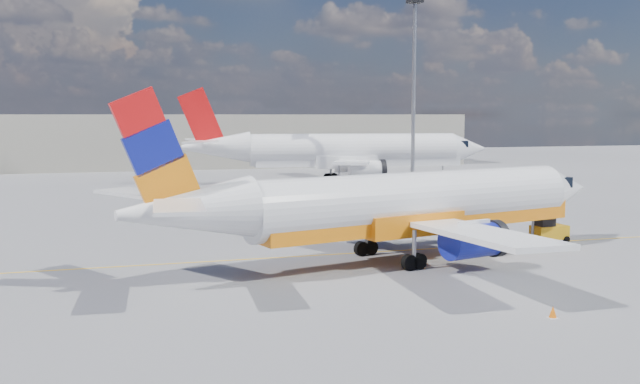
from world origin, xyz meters
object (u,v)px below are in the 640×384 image
object	(u,v)px
gse_tug	(548,230)
second_jet	(343,152)
main_jet	(402,205)
traffic_cone	(553,312)

from	to	relation	value
gse_tug	second_jet	bearing A→B (deg)	85.13
main_jet	second_jet	distance (m)	44.46
main_jet	gse_tug	world-z (taller)	main_jet
second_jet	gse_tug	xyz separation A→B (m)	(0.27, -40.48, -2.94)
gse_tug	traffic_cone	xyz separation A→B (m)	(-9.65, -14.67, -0.50)
main_jet	gse_tug	distance (m)	11.58
traffic_cone	second_jet	bearing A→B (deg)	80.35
main_jet	traffic_cone	distance (m)	12.42
main_jet	gse_tug	xyz separation A→B (m)	(11.02, 2.65, -2.34)
second_jet	traffic_cone	distance (m)	56.04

